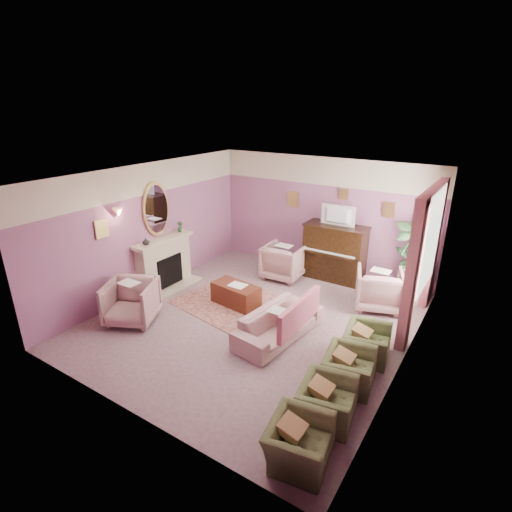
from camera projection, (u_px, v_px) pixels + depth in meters
The scene contains 48 objects.
floor at pixel (255, 320), 7.79m from camera, with size 5.50×6.00×0.01m, color #7F6165.
ceiling at pixel (255, 176), 6.78m from camera, with size 5.50×6.00×0.01m, color white.
wall_back at pixel (323, 216), 9.63m from camera, with size 5.50×0.02×2.80m, color #794D7F.
wall_front at pixel (123, 325), 4.93m from camera, with size 5.50×0.02×2.80m, color #794D7F.
wall_left at pixel (149, 229), 8.67m from camera, with size 0.02×6.00×2.80m, color #794D7F.
wall_right at pixel (411, 289), 5.89m from camera, with size 0.02×6.00×2.80m, color #794D7F.
picture_rail_band at pixel (325, 171), 9.24m from camera, with size 5.50×0.01×0.65m, color beige.
stripe_panel at pixel (425, 278), 7.04m from camera, with size 0.01×3.00×2.15m, color #ABBC9F.
fireplace_surround at pixel (164, 263), 9.05m from camera, with size 0.30×1.40×1.10m, color beige.
fireplace_inset at pixel (168, 270), 9.06m from camera, with size 0.18×0.72×0.68m, color black.
fire_ember at pixel (170, 278), 9.10m from camera, with size 0.06×0.54×0.10m, color red.
mantel_shelf at pixel (163, 240), 8.83m from camera, with size 0.40×1.55×0.07m, color beige.
hearth at pixel (173, 287), 9.15m from camera, with size 0.55×1.50×0.02m, color beige.
mirror_frame at pixel (156, 209), 8.66m from camera, with size 0.04×0.72×1.20m, color #D8B55E.
mirror_glass at pixel (157, 209), 8.65m from camera, with size 0.01×0.60×1.06m, color silver.
sconce_shade at pixel (118, 212), 7.73m from camera, with size 0.20×0.20×0.16m, color #F59C66.
piano at pixel (335, 253), 9.40m from camera, with size 1.40×0.60×1.30m, color black.
piano_keyshelf at pixel (329, 255), 9.10m from camera, with size 1.30×0.12×0.06m, color black.
piano_keys at pixel (329, 253), 9.09m from camera, with size 1.20×0.08×0.02m, color silver.
piano_top at pixel (337, 226), 9.16m from camera, with size 1.45×0.65×0.04m, color black.
television at pixel (337, 214), 9.02m from camera, with size 0.80×0.12×0.48m, color black.
print_back_left at pixel (293, 199), 9.89m from camera, with size 0.30×0.03×0.38m, color #D8B55E.
print_back_right at pixel (389, 210), 8.68m from camera, with size 0.26×0.03×0.34m, color #D8B55E.
print_back_mid at pixel (344, 194), 9.13m from camera, with size 0.22×0.03×0.26m, color #D8B55E.
print_left_wall at pixel (102, 229), 7.60m from camera, with size 0.03×0.28×0.36m, color #D8B55E.
window_blind at pixel (431, 240), 7.02m from camera, with size 0.03×1.40×1.80m, color silver.
curtain_left at pixel (411, 278), 6.49m from camera, with size 0.16×0.34×2.60m, color #B15163.
curtain_right at pixel (433, 246), 7.93m from camera, with size 0.16×0.34×2.60m, color #B15163.
pelmet at pixel (434, 191), 6.75m from camera, with size 0.16×2.20×0.16m, color #B15163.
mantel_plant at pixel (180, 227), 9.20m from camera, with size 0.16×0.16×0.28m, color #2C552D.
mantel_vase at pixel (146, 242), 8.40m from camera, with size 0.16×0.16×0.16m, color beige.
area_rug at pixel (238, 306), 8.32m from camera, with size 2.50×1.80×0.01m, color #90574A.
coffee_table at pixel (236, 295), 8.31m from camera, with size 1.00×0.50×0.45m, color #4B1F11.
table_paper at pixel (238, 285), 8.20m from camera, with size 0.35×0.28×0.01m, color white.
sofa at pixel (279, 319), 7.10m from camera, with size 0.62×1.85×0.75m, color tan.
sofa_throw at pixel (300, 313), 6.81m from camera, with size 0.09×1.40×0.52m, color #B15163.
floral_armchair_left at pixel (284, 260), 9.51m from camera, with size 0.88×0.88×0.92m, color tan.
floral_armchair_right at pixel (379, 287), 8.12m from camera, with size 0.88×0.88×0.92m, color tan.
floral_armchair_front at pixel (131, 300), 7.59m from camera, with size 0.88×0.88×0.92m, color tan.
olive_chair_a at pixel (299, 436), 4.63m from camera, with size 0.57×0.81×0.70m, color #576335.
olive_chair_b at pixel (327, 396), 5.28m from camera, with size 0.57×0.81×0.70m, color #576335.
olive_chair_c at pixel (350, 364), 5.92m from camera, with size 0.57×0.81×0.70m, color #576335.
olive_chair_d at pixel (367, 338), 6.56m from camera, with size 0.57×0.81×0.70m, color #576335.
side_table at pixel (414, 285), 8.44m from camera, with size 0.52×0.52×0.70m, color silver.
side_plant_big at pixel (418, 263), 8.25m from camera, with size 0.30×0.30×0.34m, color #2C552D.
side_plant_small at pixel (423, 267), 8.12m from camera, with size 0.16×0.16×0.28m, color #2C552D.
palm_pot at pixel (405, 288), 8.71m from camera, with size 0.34×0.34×0.34m, color #965D47.
palm_plant at pixel (411, 250), 8.39m from camera, with size 0.76×0.76×1.44m, color #2C552D.
Camera 1 is at (3.70, -5.71, 3.98)m, focal length 28.00 mm.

